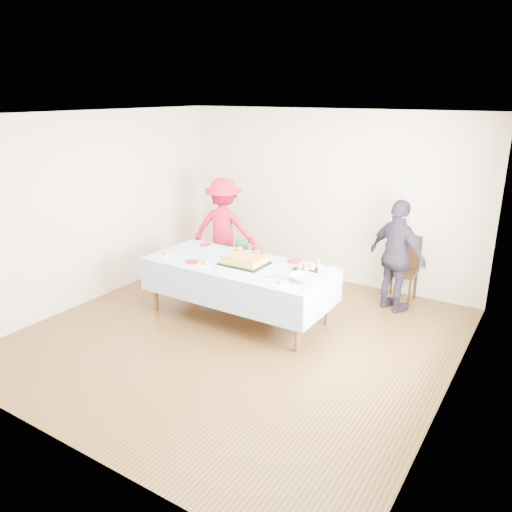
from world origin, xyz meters
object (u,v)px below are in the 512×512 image
Objects in this scene: dining_chair at (404,265)px; party_table at (238,267)px; adult_left at (224,228)px; birthday_cake at (244,261)px.

party_table is at bearing -134.50° from dining_chair.
dining_chair is 2.86m from adult_left.
birthday_cake is at bearing 12.71° from party_table.
adult_left reaches higher than dining_chair.
adult_left is (-1.19, 1.19, -0.01)m from birthday_cake.
party_table is 1.64m from adult_left.
birthday_cake is (0.09, 0.02, 0.10)m from party_table.
party_table is 4.27× the size of birthday_cake.
party_table is 1.52× the size of adult_left.
birthday_cake is 0.36× the size of adult_left.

